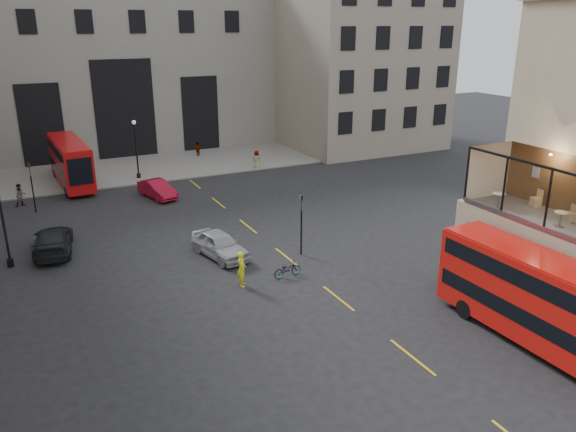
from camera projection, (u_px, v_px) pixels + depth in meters
name	position (u px, v px, depth m)	size (l,w,h in m)	color
ground	(448.00, 346.00, 24.75)	(140.00, 140.00, 0.00)	black
host_frontage	(558.00, 271.00, 26.77)	(3.00, 11.00, 4.50)	#B9AC8B
cafe_floor	(566.00, 226.00, 26.01)	(3.00, 10.00, 0.10)	slate
gateway	(111.00, 62.00, 60.04)	(35.00, 10.60, 18.00)	gray
building_right	(350.00, 51.00, 63.55)	(16.60, 18.60, 20.00)	gray
pavement_far	(130.00, 169.00, 54.25)	(40.00, 12.00, 0.12)	slate
traffic_light_near	(301.00, 217.00, 33.65)	(0.16, 0.20, 3.80)	black
traffic_light_far	(31.00, 181.00, 41.22)	(0.16, 0.20, 3.80)	black
street_lamp_a	(4.00, 228.00, 31.94)	(0.36, 0.36, 5.33)	black
street_lamp_b	(137.00, 153.00, 50.11)	(0.36, 0.36, 5.33)	black
bus_near	(543.00, 298.00, 24.07)	(2.60, 10.27, 4.08)	red
bus_far	(70.00, 160.00, 48.33)	(2.68, 9.93, 3.93)	#B20C0E
car_a	(220.00, 245.00, 33.87)	(1.83, 4.55, 1.55)	#9DA0A5
car_b	(157.00, 189.00, 45.30)	(1.50, 4.30, 1.42)	maroon
car_c	(53.00, 240.00, 34.57)	(2.17, 5.34, 1.55)	black
bicycle	(287.00, 269.00, 31.30)	(0.59, 1.70, 0.89)	gray
cyclist	(242.00, 269.00, 30.05)	(0.72, 0.47, 1.97)	#FCF41A
pedestrian_a	(20.00, 195.00, 43.22)	(0.85, 0.66, 1.75)	gray
pedestrian_b	(75.00, 164.00, 52.91)	(0.99, 0.57, 1.54)	gray
pedestrian_c	(198.00, 150.00, 58.91)	(0.91, 0.38, 1.56)	gray
pedestrian_d	(257.00, 160.00, 54.17)	(0.87, 0.57, 1.78)	gray
cafe_table_mid	(561.00, 217.00, 25.65)	(0.58, 0.58, 0.72)	white
cafe_table_far	(499.00, 198.00, 28.19)	(0.64, 0.64, 0.79)	beige
cafe_chair_b	(570.00, 216.00, 26.46)	(0.48, 0.48, 0.81)	tan
cafe_chair_d	(536.00, 201.00, 28.53)	(0.52, 0.52, 0.89)	tan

